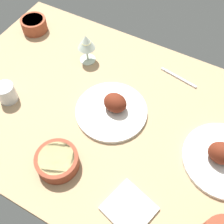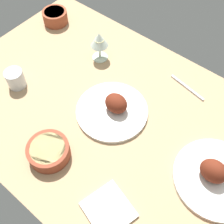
# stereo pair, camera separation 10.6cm
# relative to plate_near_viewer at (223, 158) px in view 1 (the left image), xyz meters

# --- Properties ---
(dining_table) EXTENTS (1.40, 0.90, 0.04)m
(dining_table) POSITION_rel_plate_near_viewer_xyz_m (-0.43, -0.02, -0.04)
(dining_table) COLOR tan
(dining_table) RESTS_ON ground
(plate_near_viewer) EXTENTS (0.29, 0.29, 0.10)m
(plate_near_viewer) POSITION_rel_plate_near_viewer_xyz_m (0.00, 0.00, 0.00)
(plate_near_viewer) COLOR silver
(plate_near_viewer) RESTS_ON dining_table
(plate_center_main) EXTENTS (0.28, 0.28, 0.09)m
(plate_center_main) POSITION_rel_plate_near_viewer_xyz_m (-0.44, -0.00, -0.00)
(plate_center_main) COLOR silver
(plate_center_main) RESTS_ON dining_table
(bowl_pasta) EXTENTS (0.15, 0.15, 0.06)m
(bowl_pasta) POSITION_rel_plate_near_viewer_xyz_m (-0.50, -0.29, 0.01)
(bowl_pasta) COLOR brown
(bowl_pasta) RESTS_ON dining_table
(bowl_cream) EXTENTS (0.12, 0.12, 0.06)m
(bowl_cream) POSITION_rel_plate_near_viewer_xyz_m (-1.00, 0.24, 0.01)
(bowl_cream) COLOR brown
(bowl_cream) RESTS_ON dining_table
(wine_glass) EXTENTS (0.08, 0.08, 0.14)m
(wine_glass) POSITION_rel_plate_near_viewer_xyz_m (-0.67, 0.19, 0.08)
(wine_glass) COLOR silver
(wine_glass) RESTS_ON dining_table
(water_tumbler) EXTENTS (0.07, 0.07, 0.08)m
(water_tumbler) POSITION_rel_plate_near_viewer_xyz_m (-0.84, -0.15, 0.02)
(water_tumbler) COLOR silver
(water_tumbler) RESTS_ON dining_table
(folded_napkin) EXTENTS (0.17, 0.17, 0.01)m
(folded_napkin) POSITION_rel_plate_near_viewer_xyz_m (-0.21, -0.31, -0.02)
(folded_napkin) COLOR white
(folded_napkin) RESTS_ON dining_table
(fork_loose) EXTENTS (0.17, 0.04, 0.01)m
(fork_loose) POSITION_rel_plate_near_viewer_xyz_m (-0.27, 0.29, -0.02)
(fork_loose) COLOR silver
(fork_loose) RESTS_ON dining_table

